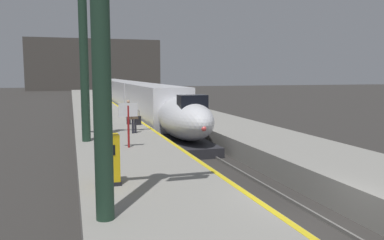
{
  "coord_description": "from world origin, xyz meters",
  "views": [
    {
      "loc": [
        -6.6,
        -9.38,
        4.54
      ],
      "look_at": [
        0.25,
        12.83,
        1.8
      ],
      "focal_mm": 36.78,
      "sensor_mm": 36.0,
      "label": 1
    }
  ],
  "objects_px": {
    "passenger_near_edge": "(128,110)",
    "ticket_machine_yellow": "(108,161)",
    "departure_info_board": "(128,116)",
    "highspeed_train_main": "(129,95)",
    "passenger_mid_platform": "(134,117)",
    "rolling_suitcase": "(138,120)",
    "station_column_mid": "(83,20)"
  },
  "relations": [
    {
      "from": "passenger_near_edge",
      "to": "ticket_machine_yellow",
      "type": "bearing_deg",
      "value": -100.44
    },
    {
      "from": "departure_info_board",
      "to": "highspeed_train_main",
      "type": "bearing_deg",
      "value": 81.99
    },
    {
      "from": "passenger_near_edge",
      "to": "departure_info_board",
      "type": "height_order",
      "value": "departure_info_board"
    },
    {
      "from": "passenger_mid_platform",
      "to": "departure_info_board",
      "type": "height_order",
      "value": "departure_info_board"
    },
    {
      "from": "rolling_suitcase",
      "to": "ticket_machine_yellow",
      "type": "bearing_deg",
      "value": -103.02
    },
    {
      "from": "station_column_mid",
      "to": "departure_info_board",
      "type": "relative_size",
      "value": 4.91
    },
    {
      "from": "passenger_near_edge",
      "to": "ticket_machine_yellow",
      "type": "xyz_separation_m",
      "value": [
        -2.71,
        -14.7,
        -0.25
      ]
    },
    {
      "from": "highspeed_train_main",
      "to": "rolling_suitcase",
      "type": "distance_m",
      "value": 20.67
    },
    {
      "from": "rolling_suitcase",
      "to": "ticket_machine_yellow",
      "type": "distance_m",
      "value": 14.67
    },
    {
      "from": "ticket_machine_yellow",
      "to": "station_column_mid",
      "type": "bearing_deg",
      "value": 92.36
    },
    {
      "from": "highspeed_train_main",
      "to": "rolling_suitcase",
      "type": "xyz_separation_m",
      "value": [
        -2.25,
        -20.54,
        -0.6
      ]
    },
    {
      "from": "station_column_mid",
      "to": "departure_info_board",
      "type": "height_order",
      "value": "station_column_mid"
    },
    {
      "from": "rolling_suitcase",
      "to": "departure_info_board",
      "type": "height_order",
      "value": "departure_info_board"
    },
    {
      "from": "passenger_near_edge",
      "to": "passenger_mid_platform",
      "type": "bearing_deg",
      "value": -93.54
    },
    {
      "from": "station_column_mid",
      "to": "ticket_machine_yellow",
      "type": "bearing_deg",
      "value": -87.64
    },
    {
      "from": "passenger_near_edge",
      "to": "ticket_machine_yellow",
      "type": "distance_m",
      "value": 14.95
    },
    {
      "from": "highspeed_train_main",
      "to": "passenger_near_edge",
      "type": "distance_m",
      "value": 20.33
    },
    {
      "from": "highspeed_train_main",
      "to": "departure_info_board",
      "type": "xyz_separation_m",
      "value": [
        -4.05,
        -28.74,
        0.6
      ]
    },
    {
      "from": "highspeed_train_main",
      "to": "ticket_machine_yellow",
      "type": "distance_m",
      "value": 35.27
    },
    {
      "from": "passenger_near_edge",
      "to": "rolling_suitcase",
      "type": "height_order",
      "value": "passenger_near_edge"
    },
    {
      "from": "passenger_mid_platform",
      "to": "departure_info_board",
      "type": "xyz_separation_m",
      "value": [
        -0.95,
        -4.45,
        0.52
      ]
    },
    {
      "from": "station_column_mid",
      "to": "passenger_mid_platform",
      "type": "distance_m",
      "value": 6.23
    },
    {
      "from": "station_column_mid",
      "to": "rolling_suitcase",
      "type": "bearing_deg",
      "value": 57.71
    },
    {
      "from": "rolling_suitcase",
      "to": "ticket_machine_yellow",
      "type": "xyz_separation_m",
      "value": [
        -3.3,
        -14.29,
        0.44
      ]
    },
    {
      "from": "highspeed_train_main",
      "to": "passenger_near_edge",
      "type": "height_order",
      "value": "highspeed_train_main"
    },
    {
      "from": "highspeed_train_main",
      "to": "departure_info_board",
      "type": "distance_m",
      "value": 29.03
    },
    {
      "from": "ticket_machine_yellow",
      "to": "departure_info_board",
      "type": "height_order",
      "value": "departure_info_board"
    },
    {
      "from": "passenger_near_edge",
      "to": "passenger_mid_platform",
      "type": "height_order",
      "value": "same"
    },
    {
      "from": "station_column_mid",
      "to": "departure_info_board",
      "type": "xyz_separation_m",
      "value": [
        1.85,
        -2.42,
        -4.66
      ]
    },
    {
      "from": "ticket_machine_yellow",
      "to": "highspeed_train_main",
      "type": "bearing_deg",
      "value": 80.95
    },
    {
      "from": "highspeed_train_main",
      "to": "station_column_mid",
      "type": "distance_m",
      "value": 27.48
    },
    {
      "from": "passenger_near_edge",
      "to": "departure_info_board",
      "type": "relative_size",
      "value": 0.8
    }
  ]
}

